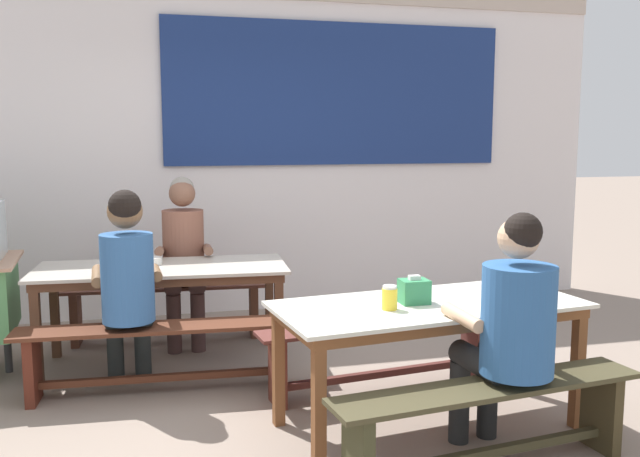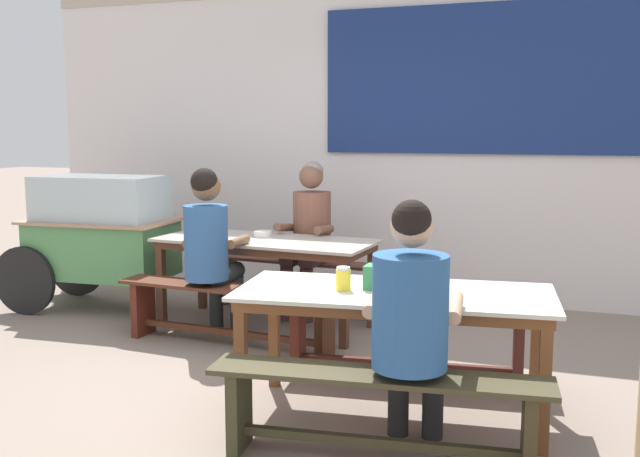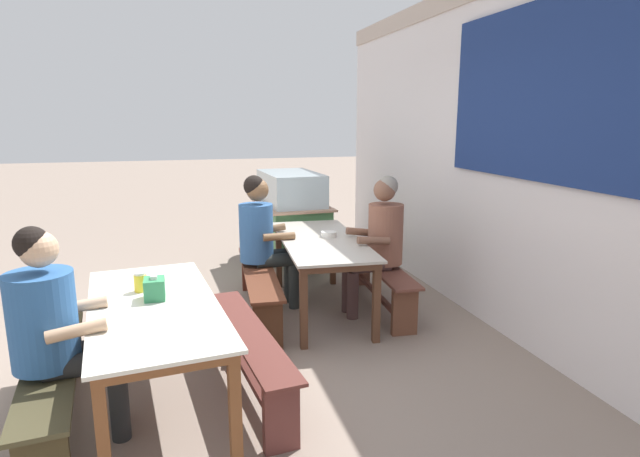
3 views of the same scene
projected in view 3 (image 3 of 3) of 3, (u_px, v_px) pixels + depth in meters
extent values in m
plane|color=gray|center=(202.00, 354.00, 4.15)|extent=(40.00, 40.00, 0.00)
cube|color=silver|center=(501.00, 166.00, 4.53)|extent=(7.29, 0.12, 2.87)
cube|color=navy|center=(586.00, 89.00, 3.42)|extent=(3.23, 0.03, 1.32)
cube|color=#BAB2A4|center=(321.00, 240.00, 4.94)|extent=(1.81, 0.84, 0.02)
cube|color=#543321|center=(321.00, 244.00, 4.95)|extent=(1.72, 0.78, 0.06)
cube|color=#543321|center=(376.00, 306.00, 4.31)|extent=(0.06, 0.06, 0.64)
cube|color=#543321|center=(304.00, 311.00, 4.19)|extent=(0.06, 0.06, 0.64)
cube|color=#543321|center=(333.00, 256.00, 5.85)|extent=(0.06, 0.06, 0.64)
cube|color=#543321|center=(279.00, 259.00, 5.73)|extent=(0.06, 0.06, 0.64)
cube|color=silver|center=(154.00, 305.00, 3.22)|extent=(1.80, 0.96, 0.02)
cube|color=brown|center=(154.00, 312.00, 3.23)|extent=(1.72, 0.89, 0.06)
cube|color=brown|center=(235.00, 417.00, 2.71)|extent=(0.07, 0.07, 0.64)
cube|color=brown|center=(104.00, 446.00, 2.48)|extent=(0.07, 0.07, 0.64)
cube|color=brown|center=(190.00, 314.00, 4.13)|extent=(0.07, 0.07, 0.64)
cube|color=brown|center=(104.00, 326.00, 3.90)|extent=(0.07, 0.07, 0.64)
cube|color=brown|center=(380.00, 264.00, 5.11)|extent=(1.66, 0.37, 0.02)
cube|color=brown|center=(404.00, 311.00, 4.49)|extent=(0.07, 0.23, 0.43)
cube|color=brown|center=(360.00, 266.00, 5.83)|extent=(0.07, 0.23, 0.43)
cube|color=brown|center=(379.00, 296.00, 5.18)|extent=(1.36, 0.13, 0.04)
cube|color=#512919|center=(259.00, 271.00, 4.88)|extent=(1.80, 0.40, 0.02)
cube|color=#4D2C1A|center=(268.00, 325.00, 4.19)|extent=(0.08, 0.24, 0.43)
cube|color=#572317|center=(253.00, 271.00, 5.66)|extent=(0.08, 0.24, 0.43)
cube|color=#512919|center=(260.00, 305.00, 4.95)|extent=(1.50, 0.14, 0.04)
cube|color=#572923|center=(248.00, 332.00, 3.50)|extent=(1.66, 0.43, 0.02)
cube|color=brown|center=(281.00, 416.00, 2.91)|extent=(0.08, 0.21, 0.43)
cube|color=#5B281D|center=(227.00, 325.00, 4.18)|extent=(0.08, 0.21, 0.43)
cube|color=#572923|center=(250.00, 377.00, 3.57)|extent=(1.36, 0.21, 0.04)
cube|color=#403A24|center=(51.00, 363.00, 3.06)|extent=(1.66, 0.48, 0.03)
cube|color=#3A3A23|center=(64.00, 350.00, 3.74)|extent=(0.09, 0.25, 0.42)
cube|color=#403A24|center=(57.00, 413.00, 3.13)|extent=(1.36, 0.21, 0.04)
cube|color=#539456|center=(291.00, 224.00, 6.50)|extent=(1.23, 0.76, 0.48)
cube|color=silver|center=(291.00, 189.00, 6.41)|extent=(1.11, 0.68, 0.41)
cube|color=tan|center=(291.00, 204.00, 6.45)|extent=(1.32, 0.84, 0.02)
cylinder|color=black|center=(307.00, 232.00, 7.17)|extent=(0.60, 0.09, 0.60)
cylinder|color=black|center=(253.00, 236.00, 6.94)|extent=(0.60, 0.09, 0.60)
cylinder|color=#333333|center=(304.00, 266.00, 6.08)|extent=(0.05, 0.05, 0.30)
cylinder|color=#3F3F3F|center=(310.00, 225.00, 5.75)|extent=(0.08, 0.69, 0.04)
cylinder|color=#48302F|center=(347.00, 289.00, 5.03)|extent=(0.11, 0.11, 0.45)
cylinder|color=#48302F|center=(353.00, 295.00, 4.85)|extent=(0.11, 0.11, 0.45)
cylinder|color=#48302F|center=(365.00, 261.00, 5.01)|extent=(0.15, 0.38, 0.13)
cylinder|color=#48302F|center=(371.00, 266.00, 4.83)|extent=(0.15, 0.38, 0.13)
cylinder|color=brown|center=(386.00, 234.00, 4.90)|extent=(0.33, 0.33, 0.57)
sphere|color=brown|center=(385.00, 190.00, 4.81)|extent=(0.21, 0.21, 0.21)
sphere|color=gray|center=(388.00, 186.00, 4.81)|extent=(0.19, 0.19, 0.19)
cylinder|color=brown|center=(361.00, 232.00, 5.04)|extent=(0.08, 0.31, 0.11)
cylinder|color=brown|center=(374.00, 241.00, 4.69)|extent=(0.08, 0.31, 0.09)
cylinder|color=#232929|center=(294.00, 286.00, 5.12)|extent=(0.11, 0.11, 0.45)
cylinder|color=#232929|center=(290.00, 281.00, 5.29)|extent=(0.11, 0.11, 0.45)
cylinder|color=#232929|center=(277.00, 260.00, 5.01)|extent=(0.15, 0.39, 0.13)
cylinder|color=#232929|center=(272.00, 256.00, 5.18)|extent=(0.15, 0.39, 0.13)
cylinder|color=#315C97|center=(256.00, 233.00, 4.99)|extent=(0.32, 0.32, 0.55)
sphere|color=brown|center=(257.00, 190.00, 4.90)|extent=(0.22, 0.22, 0.22)
sphere|color=black|center=(254.00, 186.00, 4.89)|extent=(0.20, 0.20, 0.20)
cylinder|color=brown|center=(279.00, 237.00, 4.87)|extent=(0.09, 0.30, 0.07)
cylinder|color=brown|center=(270.00, 229.00, 5.21)|extent=(0.09, 0.31, 0.10)
cylinder|color=black|center=(119.00, 403.00, 3.02)|extent=(0.11, 0.11, 0.45)
cylinder|color=black|center=(119.00, 389.00, 3.18)|extent=(0.11, 0.11, 0.45)
cylinder|color=black|center=(81.00, 365.00, 2.90)|extent=(0.17, 0.40, 0.13)
cylinder|color=black|center=(83.00, 352.00, 3.06)|extent=(0.17, 0.40, 0.13)
cylinder|color=#2B5892|center=(43.00, 320.00, 2.86)|extent=(0.36, 0.36, 0.54)
sphere|color=tan|center=(39.00, 249.00, 2.78)|extent=(0.20, 0.20, 0.20)
sphere|color=black|center=(32.00, 243.00, 2.77)|extent=(0.18, 0.18, 0.18)
cylinder|color=tan|center=(77.00, 331.00, 2.75)|extent=(0.10, 0.31, 0.10)
cylinder|color=tan|center=(81.00, 306.00, 3.11)|extent=(0.10, 0.31, 0.09)
cube|color=#318451|center=(155.00, 289.00, 3.29)|extent=(0.16, 0.13, 0.13)
cube|color=white|center=(154.00, 277.00, 3.27)|extent=(0.06, 0.04, 0.02)
cylinder|color=yellow|center=(141.00, 283.00, 3.44)|extent=(0.08, 0.08, 0.11)
cylinder|color=white|center=(140.00, 273.00, 3.42)|extent=(0.07, 0.07, 0.02)
cylinder|color=silver|center=(329.00, 234.00, 5.02)|extent=(0.15, 0.15, 0.05)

